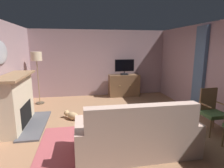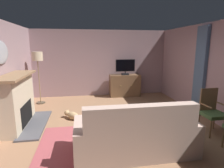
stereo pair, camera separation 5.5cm
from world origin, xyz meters
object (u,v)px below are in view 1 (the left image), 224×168
Objects in this scene: fireplace at (17,102)px; sofa_floral at (137,137)px; tv_remote at (108,109)px; wall_mirror_oval at (0,52)px; cat at (72,115)px; side_chair_tucked_against_wall at (211,110)px; tv_cabinet at (124,86)px; floor_lamp at (37,61)px; coffee_table at (113,112)px; television at (125,67)px.

fireplace reaches higher than sofa_floral.
sofa_floral reaches higher than tv_remote.
wall_mirror_oval reaches higher than tv_remote.
fireplace is 1.39m from cat.
sofa_floral reaches higher than side_chair_tucked_against_wall.
tv_cabinet is 3.32m from floor_lamp.
wall_mirror_oval reaches higher than coffee_table.
fireplace is at bearing 146.50° from sofa_floral.
coffee_table is at bearing -9.59° from fireplace.
television reaches higher than tv_remote.
cat is at bearing -132.88° from tv_cabinet.
side_chair_tucked_against_wall is at bearing -17.77° from coffee_table.
television is at bearing 79.50° from sofa_floral.
television is 0.42× the size of floor_lamp.
coffee_table is 1.24m from cat.
sofa_floral reaches higher than coffee_table.
sofa_floral is at bearing -163.38° from side_chair_tucked_against_wall.
fireplace reaches higher than tv_remote.
fireplace reaches higher than side_chair_tucked_against_wall.
fireplace is at bearing -144.65° from television.
television is at bearing 46.39° from cat.
tv_remote is at bearing 104.44° from sofa_floral.
fireplace is at bearing 170.41° from coffee_table.
floor_lamp reaches higher than television.
television reaches higher than fireplace.
wall_mirror_oval reaches higher than television.
coffee_table is at bearing 98.79° from sofa_floral.
floor_lamp is at bearing -171.10° from tv_cabinet.
tv_cabinet is 4.08m from sofa_floral.
sofa_floral is 2.27m from cat.
fireplace is 4.01m from tv_cabinet.
fireplace reaches higher than coffee_table.
fireplace is 1.93× the size of wall_mirror_oval.
television is (3.48, 2.30, -0.63)m from wall_mirror_oval.
side_chair_tucked_against_wall is at bearing -70.49° from tv_cabinet.
tv_remote is at bearing -8.48° from wall_mirror_oval.
coffee_table is at bearing -46.02° from floor_lamp.
side_chair_tucked_against_wall is at bearing 16.62° from sofa_floral.
coffee_table is 0.16m from tv_remote.
television is 0.80× the size of coffee_table.
floor_lamp is at bearing -172.05° from television.
floor_lamp reaches higher than tv_remote.
floor_lamp is (-2.37, 3.52, 1.14)m from sofa_floral.
tv_remote is 1.13m from cat.
floor_lamp is at bearing 85.89° from fireplace.
tv_cabinet is 1.29× the size of coffee_table.
coffee_table is at bearing -108.73° from tv_cabinet.
tv_remote is at bearing -47.52° from floor_lamp.
wall_mirror_oval is 0.51× the size of floor_lamp.
tv_cabinet is at bearing 47.12° from cat.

